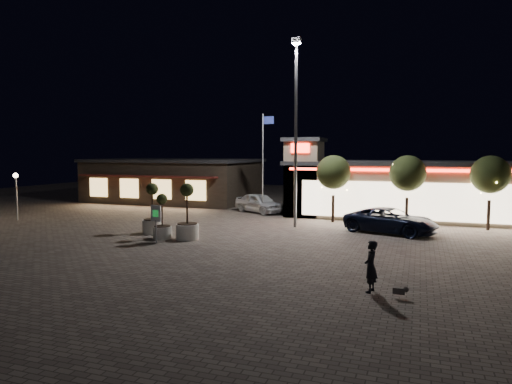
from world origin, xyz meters
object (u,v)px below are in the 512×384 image
(planter_mid, at_px, (162,225))
(pedestrian, at_px, (371,266))
(pickup_truck, at_px, (391,221))
(white_sedan, at_px, (259,203))
(planter_left, at_px, (153,218))
(valet_sign, at_px, (156,217))

(planter_mid, bearing_deg, pedestrian, -27.07)
(pickup_truck, xyz_separation_m, white_sedan, (-10.81, 6.27, 0.03))
(pickup_truck, distance_m, white_sedan, 12.49)
(pedestrian, distance_m, planter_left, 15.77)
(white_sedan, bearing_deg, valet_sign, -153.78)
(planter_left, height_order, valet_sign, planter_left)
(white_sedan, distance_m, pedestrian, 21.84)
(pickup_truck, relative_size, planter_left, 1.80)
(pedestrian, height_order, planter_left, planter_left)
(white_sedan, height_order, pedestrian, pedestrian)
(pedestrian, bearing_deg, valet_sign, -103.36)
(valet_sign, bearing_deg, planter_mid, 106.23)
(valet_sign, bearing_deg, pickup_truck, 32.37)
(planter_left, distance_m, planter_mid, 1.93)
(valet_sign, bearing_deg, pedestrian, -22.99)
(white_sedan, relative_size, planter_left, 1.53)
(pickup_truck, xyz_separation_m, planter_left, (-13.77, -5.09, 0.18))
(planter_left, relative_size, valet_sign, 1.49)
(white_sedan, bearing_deg, pickup_truck, -89.16)
(pickup_truck, relative_size, pedestrian, 3.02)
(white_sedan, height_order, valet_sign, valet_sign)
(pedestrian, bearing_deg, planter_mid, -107.45)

